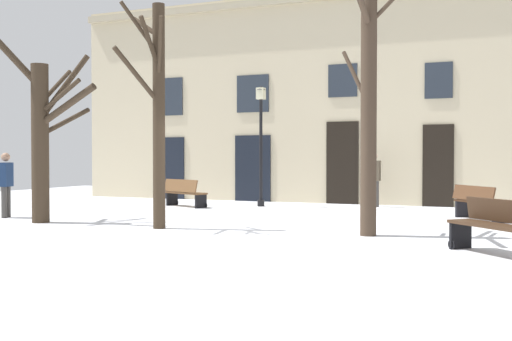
# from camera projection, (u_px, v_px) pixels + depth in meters

# --- Properties ---
(ground_plane) EXTENTS (30.93, 30.93, 0.00)m
(ground_plane) POSITION_uv_depth(u_px,v_px,m) (224.00, 234.00, 12.12)
(ground_plane) COLOR white
(building_facade) EXTENTS (19.33, 0.60, 7.05)m
(building_facade) POSITION_uv_depth(u_px,v_px,m) (335.00, 96.00, 20.09)
(building_facade) COLOR beige
(building_facade) RESTS_ON ground
(tree_near_facade) EXTENTS (1.75, 2.46, 5.67)m
(tree_near_facade) POSITION_uv_depth(u_px,v_px,m) (368.00, 104.00, 11.84)
(tree_near_facade) COLOR #423326
(tree_near_facade) RESTS_ON ground
(tree_left_of_center) EXTENTS (1.46, 1.43, 4.82)m
(tree_left_of_center) POSITION_uv_depth(u_px,v_px,m) (157.00, 107.00, 12.99)
(tree_left_of_center) COLOR #382B1E
(tree_left_of_center) RESTS_ON ground
(tree_center) EXTENTS (2.58, 2.19, 4.52)m
(tree_center) POSITION_uv_depth(u_px,v_px,m) (42.00, 130.00, 14.23)
(tree_center) COLOR #382B1E
(tree_center) RESTS_ON ground
(streetlamp) EXTENTS (0.30, 0.30, 3.75)m
(streetlamp) POSITION_uv_depth(u_px,v_px,m) (261.00, 132.00, 18.82)
(streetlamp) COLOR black
(streetlamp) RESTS_ON ground
(bench_back_to_back_right) EXTENTS (1.65, 1.10, 0.85)m
(bench_back_to_back_right) POSITION_uv_depth(u_px,v_px,m) (185.00, 193.00, 18.69)
(bench_back_to_back_right) COLOR brown
(bench_back_to_back_right) RESTS_ON ground
(bench_back_to_back_left) EXTENTS (1.47, 1.53, 0.88)m
(bench_back_to_back_left) POSITION_uv_depth(u_px,v_px,m) (496.00, 226.00, 9.51)
(bench_back_to_back_left) COLOR #3D2819
(bench_back_to_back_left) RESTS_ON ground
(bench_facing_shops) EXTENTS (1.36, 1.57, 0.84)m
(bench_facing_shops) POSITION_uv_depth(u_px,v_px,m) (479.00, 202.00, 14.79)
(bench_facing_shops) COLOR #51331E
(bench_facing_shops) RESTS_ON ground
(person_strolling) EXTENTS (0.40, 0.25, 1.68)m
(person_strolling) POSITION_uv_depth(u_px,v_px,m) (374.00, 177.00, 18.64)
(person_strolling) COLOR #403D3A
(person_strolling) RESTS_ON ground
(person_by_shop_door) EXTENTS (0.32, 0.43, 1.65)m
(person_by_shop_door) POSITION_uv_depth(u_px,v_px,m) (6.00, 182.00, 15.37)
(person_by_shop_door) COLOR #403D3A
(person_by_shop_door) RESTS_ON ground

